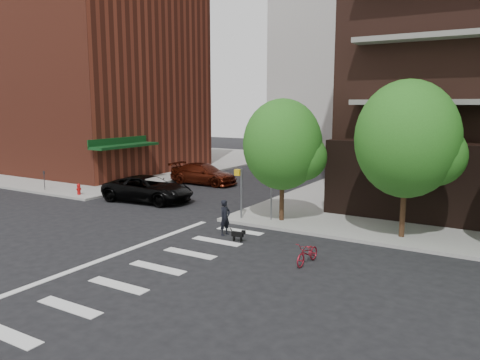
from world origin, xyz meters
TOP-DOWN VIEW (x-y plane):
  - ground at (0.00, 0.00)m, footprint 120.00×120.00m
  - sidewalk_nw at (-24.50, 23.50)m, footprint 31.00×33.00m
  - crosswalk at (2.21, -0.00)m, footprint 3.85×13.00m
  - midrise_nw at (-22.00, 18.00)m, footprint 21.40×15.50m
  - tree_a at (4.00, 8.50)m, footprint 4.00×4.00m
  - tree_b at (10.00, 8.50)m, footprint 4.50×4.50m
  - pedestrian_signal at (2.32, 7.92)m, footprint 2.18×0.67m
  - fire_hydrant at (-10.50, 7.80)m, footprint 0.24×0.24m
  - parking_meter at (-14.00, 7.80)m, footprint 0.10×0.08m
  - parked_car_black at (-5.50, 9.00)m, footprint 3.25×6.06m
  - parked_car_maroon at (-6.32, 16.12)m, footprint 2.24×5.45m
  - parked_car_silver at (-5.50, 26.44)m, footprint 1.64×4.53m
  - scooter at (7.63, 3.30)m, footprint 0.68×1.67m
  - dog_walker at (2.74, 5.08)m, footprint 0.66×0.49m
  - dog at (3.84, 4.45)m, footprint 0.65×0.24m

SIDE VIEW (x-z plane):
  - ground at x=0.00m, z-range 0.00..0.00m
  - crosswalk at x=2.21m, z-range 0.00..0.01m
  - sidewalk_nw at x=-24.50m, z-range 0.00..0.15m
  - dog at x=3.84m, z-range 0.07..0.61m
  - scooter at x=7.63m, z-range 0.00..0.86m
  - fire_hydrant at x=-10.50m, z-range 0.19..0.92m
  - parked_car_silver at x=-5.50m, z-range 0.00..1.49m
  - parked_car_maroon at x=-6.32m, z-range 0.00..1.58m
  - parked_car_black at x=-5.50m, z-range 0.00..1.62m
  - dog_walker at x=2.74m, z-range 0.00..1.67m
  - parking_meter at x=-14.00m, z-range 0.30..1.62m
  - pedestrian_signal at x=2.32m, z-range 0.55..3.15m
  - tree_a at x=4.00m, z-range 1.09..6.99m
  - tree_b at x=10.00m, z-range 1.22..7.87m
  - midrise_nw at x=-22.00m, z-range 0.15..20.15m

